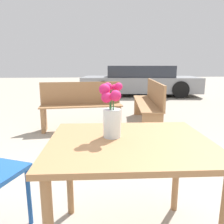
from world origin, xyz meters
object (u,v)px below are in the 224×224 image
table_front (130,156)px  bench_near (81,104)px  parked_car (140,81)px  flower_vase (111,115)px  bench_middle (150,101)px

table_front → bench_near: bearing=98.2°
bench_near → parked_car: size_ratio=0.32×
table_front → parked_car: size_ratio=0.21×
flower_vase → bench_middle: bearing=69.9°
table_front → flower_vase: (-0.10, 0.07, 0.23)m
table_front → bench_near: bench_near is taller
flower_vase → bench_middle: size_ratio=0.17×
flower_vase → bench_near: 2.71m
bench_near → bench_middle: 1.31m
table_front → bench_near: (-0.39, 2.73, -0.16)m
parked_car → table_front: bearing=-103.3°
bench_middle → parked_car: bearing=79.8°
flower_vase → table_front: bearing=-33.1°
flower_vase → bench_near: (-0.29, 2.66, -0.40)m
table_front → bench_middle: size_ratio=0.51×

